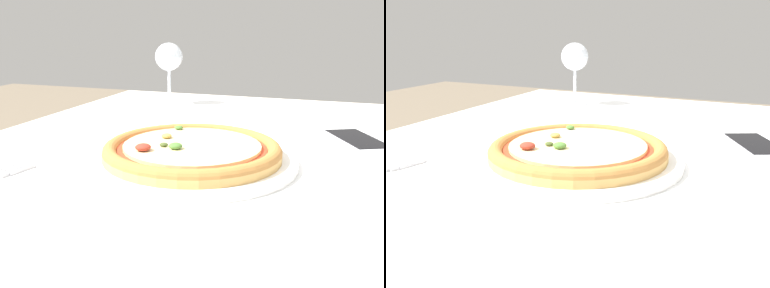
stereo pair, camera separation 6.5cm
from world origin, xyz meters
TOP-DOWN VIEW (x-y plane):
  - dining_table at (0.00, 0.00)m, footprint 1.13×1.09m
  - pizza_plate at (-0.14, -0.08)m, footprint 0.32×0.32m
  - wine_glass_far_left at (-0.35, 0.37)m, footprint 0.07×0.07m
  - cell_phone at (0.11, 0.12)m, footprint 0.13×0.16m

SIDE VIEW (x-z plane):
  - dining_table at x=0.00m, z-range 0.29..1.04m
  - cell_phone at x=0.11m, z-range 0.76..0.77m
  - pizza_plate at x=-0.14m, z-range 0.75..0.79m
  - wine_glass_far_left at x=-0.35m, z-range 0.79..0.95m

